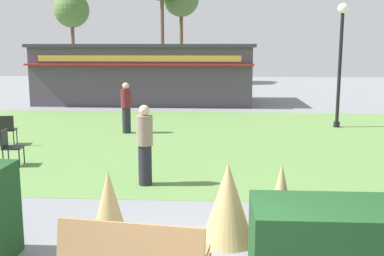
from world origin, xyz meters
TOP-DOWN VIEW (x-y plane):
  - lawn_patch at (0.00, 9.90)m, footprint 36.00×12.00m
  - hedge_right at (1.89, 0.93)m, footprint 2.45×1.10m
  - ornamental_grass_behind_left at (-1.33, 1.91)m, footprint 0.59×0.59m
  - ornamental_grass_behind_right at (0.39, 2.08)m, footprint 0.79×0.79m
  - ornamental_grass_behind_center at (1.17, 2.10)m, footprint 0.56×0.56m
  - lamppost_far at (4.47, 12.31)m, footprint 0.36×0.36m
  - food_kiosk at (-3.54, 19.43)m, footprint 10.91×4.91m
  - cafe_chair_east at (-4.82, 6.27)m, footprint 0.49×0.49m
  - cafe_chair_center at (-5.93, 8.57)m, footprint 0.51×0.51m
  - person_strolling at (-1.28, 4.90)m, footprint 0.34×0.34m
  - person_standing at (-2.84, 10.72)m, footprint 0.34×0.34m
  - parked_car_west_slot at (-3.22, 27.56)m, footprint 4.28×2.20m
  - tree_left_bg at (-11.62, 33.10)m, footprint 2.80×2.80m
  - tree_center_bg at (-2.83, 32.98)m, footprint 2.80×2.80m

SIDE VIEW (x-z plane):
  - lawn_patch at x=0.00m, z-range 0.00..0.01m
  - hedge_right at x=1.89m, z-range 0.00..1.01m
  - cafe_chair_east at x=-4.82m, z-range 0.08..0.97m
  - cafe_chair_center at x=-5.93m, z-range 0.08..0.97m
  - ornamental_grass_behind_left at x=-1.33m, z-range 0.00..1.13m
  - ornamental_grass_behind_center at x=1.17m, z-range 0.00..1.21m
  - ornamental_grass_behind_right at x=0.39m, z-range 0.00..1.21m
  - parked_car_west_slot at x=-3.22m, z-range 0.04..1.24m
  - person_strolling at x=-1.28m, z-range 0.02..1.71m
  - person_standing at x=-2.84m, z-range 0.02..1.71m
  - food_kiosk at x=-3.54m, z-range 0.01..2.98m
  - lamppost_far at x=4.47m, z-range 0.55..4.89m
  - tree_left_bg at x=-11.62m, z-range 2.11..9.24m
  - tree_center_bg at x=-2.83m, z-range 2.49..10.42m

